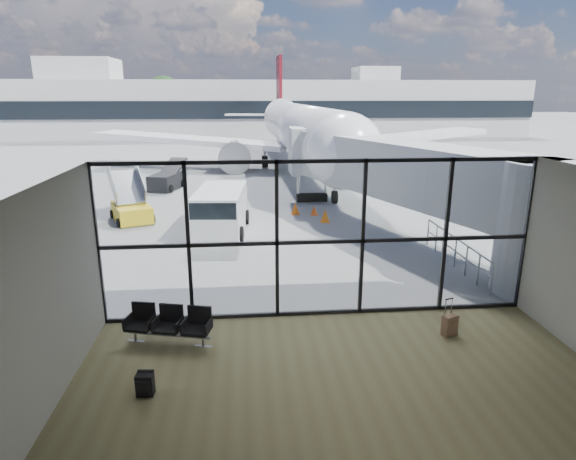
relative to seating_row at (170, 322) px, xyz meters
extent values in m
plane|color=slate|center=(4.04, 41.24, -0.54)|extent=(220.00, 220.00, 0.00)
cube|color=brown|center=(4.04, -2.76, -0.54)|extent=(12.00, 8.00, 0.01)
cube|color=silver|center=(4.04, -2.76, 3.96)|extent=(12.00, 8.00, 0.02)
cube|color=#BCBBB6|center=(4.04, -6.76, 1.71)|extent=(12.00, 0.02, 4.50)
cube|color=#BCBBB6|center=(-1.96, -2.76, 1.71)|extent=(0.02, 8.00, 4.50)
cube|color=white|center=(4.04, 1.24, 1.71)|extent=(12.00, 0.04, 4.50)
cube|color=black|center=(4.04, 1.24, -0.48)|extent=(12.00, 0.12, 0.10)
cube|color=black|center=(4.04, 1.24, 1.66)|extent=(12.00, 0.12, 0.10)
cube|color=black|center=(4.04, 1.24, 3.90)|extent=(12.00, 0.12, 0.10)
cube|color=black|center=(-1.96, 1.24, 1.71)|extent=(0.10, 0.12, 4.50)
cube|color=black|center=(0.44, 1.24, 1.71)|extent=(0.10, 0.12, 4.50)
cube|color=black|center=(2.84, 1.24, 1.71)|extent=(0.10, 0.12, 4.50)
cube|color=black|center=(5.24, 1.24, 1.71)|extent=(0.10, 0.12, 4.50)
cube|color=black|center=(7.64, 1.24, 1.71)|extent=(0.10, 0.12, 4.50)
cube|color=black|center=(10.04, 1.24, 1.71)|extent=(0.10, 0.12, 4.50)
cylinder|color=#ACAFB2|center=(11.24, 2.24, 1.56)|extent=(2.80, 2.80, 4.20)
cube|color=#ACAFB2|center=(8.59, 9.24, 2.46)|extent=(7.45, 14.81, 2.40)
cube|color=#ACAFB2|center=(5.94, 16.24, 2.46)|extent=(2.60, 2.20, 2.60)
cylinder|color=gray|center=(5.14, 16.24, 0.36)|extent=(0.20, 0.20, 1.80)
cylinder|color=gray|center=(6.74, 16.24, 0.36)|extent=(0.20, 0.20, 1.80)
cylinder|color=black|center=(5.94, 16.24, -0.29)|extent=(1.80, 0.56, 0.56)
cylinder|color=gray|center=(9.64, 2.04, 0.01)|extent=(0.06, 0.06, 1.10)
cylinder|color=gray|center=(9.64, 2.94, 0.01)|extent=(0.06, 0.06, 1.10)
cylinder|color=gray|center=(9.64, 3.84, 0.01)|extent=(0.06, 0.06, 1.10)
cylinder|color=gray|center=(9.64, 4.74, 0.01)|extent=(0.06, 0.06, 1.10)
cylinder|color=gray|center=(9.64, 5.64, 0.01)|extent=(0.06, 0.06, 1.10)
cylinder|color=gray|center=(9.64, 6.54, 0.01)|extent=(0.06, 0.06, 1.10)
cylinder|color=gray|center=(9.64, 7.44, 0.01)|extent=(0.06, 0.06, 1.10)
cylinder|color=gray|center=(9.64, 4.74, 0.54)|extent=(0.06, 5.40, 0.06)
cylinder|color=gray|center=(9.64, 4.74, 0.06)|extent=(0.06, 5.40, 0.06)
cube|color=silver|center=(4.04, 63.24, 3.46)|extent=(80.00, 12.00, 8.00)
cube|color=black|center=(4.04, 57.14, 3.46)|extent=(80.00, 0.20, 2.40)
cube|color=silver|center=(-20.96, 63.24, 8.96)|extent=(10.00, 8.00, 3.00)
cube|color=silver|center=(22.04, 63.24, 8.46)|extent=(6.00, 6.00, 2.00)
cylinder|color=#382619|center=(-34.96, 73.24, 0.99)|extent=(0.50, 0.50, 3.06)
sphere|color=#133314|center=(-34.96, 73.24, 4.73)|extent=(5.61, 5.61, 5.61)
cylinder|color=#382619|center=(-28.96, 73.24, 1.17)|extent=(0.50, 0.50, 3.42)
sphere|color=#133314|center=(-28.96, 73.24, 5.35)|extent=(6.27, 6.27, 6.27)
cylinder|color=#382619|center=(-22.96, 73.24, 0.81)|extent=(0.50, 0.50, 2.70)
sphere|color=#133314|center=(-22.96, 73.24, 4.11)|extent=(4.95, 4.95, 4.95)
cylinder|color=#382619|center=(-16.96, 73.24, 0.99)|extent=(0.50, 0.50, 3.06)
sphere|color=#133314|center=(-16.96, 73.24, 4.73)|extent=(5.61, 5.61, 5.61)
cylinder|color=#382619|center=(-10.96, 73.24, 1.17)|extent=(0.50, 0.50, 3.42)
sphere|color=#133314|center=(-10.96, 73.24, 5.35)|extent=(6.27, 6.27, 6.27)
cube|color=gray|center=(-0.03, -0.12, -0.29)|extent=(2.17, 0.60, 0.04)
cube|color=black|center=(-0.76, 0.06, -0.10)|extent=(0.74, 0.71, 0.08)
cube|color=black|center=(-0.69, 0.33, 0.16)|extent=(0.62, 0.22, 0.55)
cube|color=black|center=(-0.03, -0.12, -0.10)|extent=(0.74, 0.71, 0.08)
cube|color=black|center=(0.04, 0.16, 0.16)|extent=(0.62, 0.22, 0.55)
cube|color=black|center=(0.70, -0.30, -0.10)|extent=(0.74, 0.71, 0.08)
cube|color=black|center=(0.77, -0.02, 0.16)|extent=(0.62, 0.22, 0.55)
cylinder|color=gray|center=(-0.91, 0.10, -0.42)|extent=(0.06, 0.06, 0.25)
cylinder|color=gray|center=(0.85, -0.33, -0.42)|extent=(0.06, 0.06, 0.25)
cube|color=black|center=(-0.21, -2.28, -0.30)|extent=(0.38, 0.26, 0.49)
cube|color=black|center=(-0.22, -2.41, -0.30)|extent=(0.30, 0.10, 0.34)
cylinder|color=black|center=(-0.19, -2.17, -0.05)|extent=(0.34, 0.12, 0.09)
cube|color=brown|center=(7.27, -0.35, -0.24)|extent=(0.43, 0.34, 0.56)
cube|color=brown|center=(7.32, -0.47, -0.24)|extent=(0.31, 0.15, 0.42)
cylinder|color=gray|center=(7.14, -0.29, 0.24)|extent=(0.03, 0.03, 0.47)
cylinder|color=gray|center=(7.34, -0.22, 0.24)|extent=(0.03, 0.03, 0.47)
cube|color=black|center=(7.24, -0.25, 0.47)|extent=(0.25, 0.11, 0.02)
cylinder|color=black|center=(7.14, -0.29, -0.51)|extent=(0.05, 0.07, 0.06)
cylinder|color=black|center=(7.34, -0.22, -0.51)|extent=(0.05, 0.07, 0.06)
cylinder|color=white|center=(6.87, 29.86, 2.73)|extent=(4.77, 32.85, 4.04)
sphere|color=white|center=(7.24, 13.48, 2.73)|extent=(4.04, 4.04, 4.04)
cone|color=white|center=(6.45, 48.97, 3.06)|extent=(4.19, 6.64, 4.04)
cube|color=black|center=(7.22, 14.14, 3.28)|extent=(2.43, 1.36, 0.55)
cube|color=white|center=(-2.43, 30.75, 1.81)|extent=(16.76, 8.27, 1.29)
cylinder|color=black|center=(1.22, 28.64, 0.71)|extent=(2.38, 3.76, 2.29)
cube|color=white|center=(2.97, 48.35, 3.17)|extent=(6.27, 3.05, 0.20)
cube|color=white|center=(16.13, 31.16, 1.81)|extent=(16.69, 8.91, 1.29)
cylinder|color=black|center=(12.58, 28.89, 0.71)|extent=(2.38, 3.76, 2.29)
cube|color=white|center=(9.96, 48.50, 3.17)|extent=(6.30, 3.29, 0.20)
cube|color=maroon|center=(6.45, 48.97, 6.67)|extent=(0.42, 4.16, 6.55)
cylinder|color=gray|center=(7.19, 15.67, 0.22)|extent=(0.22, 0.22, 1.53)
cylinder|color=black|center=(7.19, 15.67, -0.16)|extent=(0.29, 0.77, 0.76)
cylinder|color=black|center=(3.80, 30.34, -0.05)|extent=(0.51, 1.06, 1.05)
cylinder|color=black|center=(9.92, 30.47, -0.05)|extent=(0.51, 1.06, 1.05)
cube|color=silver|center=(0.89, 10.08, 0.47)|extent=(2.42, 4.80, 2.02)
cube|color=black|center=(0.73, 8.37, 1.02)|extent=(2.02, 1.38, 0.71)
cylinder|color=black|center=(-0.25, 8.66, -0.19)|extent=(0.31, 0.73, 0.71)
cylinder|color=black|center=(1.76, 8.48, -0.19)|extent=(0.31, 0.73, 0.71)
cylinder|color=black|center=(0.01, 11.68, -0.19)|extent=(0.31, 0.73, 0.71)
cylinder|color=black|center=(2.03, 11.50, -0.19)|extent=(0.31, 0.73, 0.71)
cube|color=black|center=(-3.19, 20.93, 0.01)|extent=(2.15, 3.28, 1.01)
cube|color=black|center=(-2.87, 22.09, 0.77)|extent=(1.82, 2.74, 1.04)
cylinder|color=black|center=(-4.13, 20.14, -0.29)|extent=(0.33, 0.54, 0.50)
cylinder|color=black|center=(-2.77, 19.77, -0.29)|extent=(0.33, 0.54, 0.50)
cylinder|color=black|center=(-3.61, 22.09, -0.29)|extent=(0.33, 0.54, 0.50)
cylinder|color=black|center=(-2.25, 21.72, -0.29)|extent=(0.33, 0.54, 0.50)
cube|color=gold|center=(-3.68, 12.67, -0.10)|extent=(2.53, 3.15, 0.79)
cube|color=gray|center=(-3.99, 13.39, 1.03)|extent=(2.14, 2.59, 1.46)
cylinder|color=black|center=(-4.02, 11.45, -0.33)|extent=(0.35, 0.48, 0.43)
cylinder|color=black|center=(-2.57, 12.07, -0.33)|extent=(0.35, 0.48, 0.43)
cylinder|color=black|center=(-4.79, 13.26, -0.33)|extent=(0.35, 0.48, 0.43)
cylinder|color=black|center=(-3.34, 13.88, -0.33)|extent=(0.35, 0.48, 0.43)
cube|color=orange|center=(5.95, 11.54, -0.53)|extent=(0.46, 0.46, 0.03)
cone|color=orange|center=(5.95, 11.54, -0.21)|extent=(0.44, 0.44, 0.66)
cube|color=#D3540B|center=(4.64, 13.27, -0.53)|extent=(0.45, 0.45, 0.03)
cone|color=#D3540B|center=(4.64, 13.27, -0.22)|extent=(0.43, 0.43, 0.64)
cube|color=#DB4B0B|center=(5.61, 13.02, -0.53)|extent=(0.36, 0.36, 0.03)
cone|color=#DB4B0B|center=(5.61, 13.02, -0.28)|extent=(0.34, 0.34, 0.52)
camera|label=1|loc=(1.99, -11.37, 5.62)|focal=30.00mm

